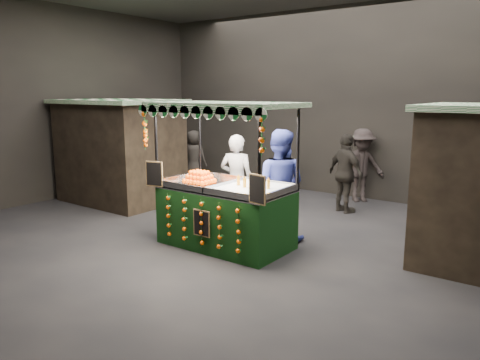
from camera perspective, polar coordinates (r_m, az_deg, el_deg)
The scene contains 10 objects.
ground at distance 8.79m, azimuth -0.76°, elevation -7.69°, with size 12.00×12.00×0.00m, color black.
market_hall at distance 8.35m, azimuth -0.82°, elevation 14.89°, with size 12.10×10.10×5.05m.
neighbour_stall_left at distance 12.23m, azimuth -14.55°, elevation 3.53°, with size 3.00×2.20×2.60m.
juice_stall at distance 8.37m, azimuth -1.87°, elevation -2.87°, with size 2.70×1.59×2.61m.
vendor_grey at distance 9.56m, azimuth -0.41°, elevation -0.14°, with size 0.82×0.66×1.94m.
vendor_blue at distance 8.76m, azimuth 4.80°, elevation -0.63°, with size 1.21×1.05×2.11m.
shopper_0 at distance 11.95m, azimuth 5.40°, elevation 1.11°, with size 0.68×0.60×1.56m.
shopper_2 at distance 11.00m, azimuth 12.91°, elevation 0.79°, with size 1.17×0.87×1.85m.
shopper_3 at distance 12.21m, azimuth 14.74°, elevation 1.75°, with size 1.33×1.37×1.88m.
shopper_4 at distance 14.36m, azimuth -5.70°, elevation 2.88°, with size 0.89×0.68×1.63m.
Camera 1 is at (5.03, -6.64, 2.80)m, focal length 34.61 mm.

